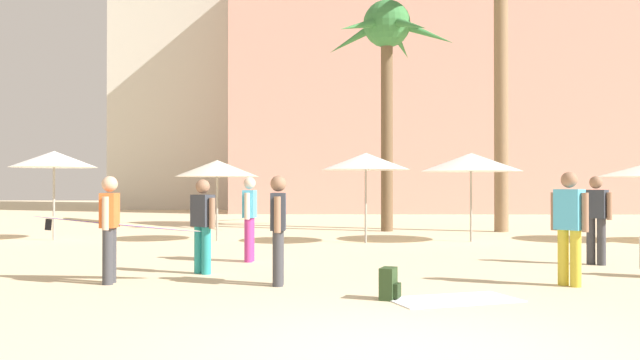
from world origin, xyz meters
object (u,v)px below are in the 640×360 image
cafe_umbrella_6 (366,161)px  cafe_umbrella_2 (54,159)px  cafe_umbrella_1 (217,168)px  person_near_right (596,216)px  beach_towel (453,300)px  backpack (389,284)px  person_far_left (249,215)px  palm_tree_left (387,44)px  person_mid_right (112,224)px  person_near_left (569,223)px  cafe_umbrella_3 (471,162)px  person_mid_left (203,222)px  person_mid_center (278,225)px

cafe_umbrella_6 → cafe_umbrella_2: bearing=174.9°
cafe_umbrella_1 → person_near_right: 9.73m
beach_towel → backpack: bearing=178.0°
cafe_umbrella_6 → person_far_left: (-2.51, -4.22, -1.21)m
palm_tree_left → person_mid_right: palm_tree_left is taller
backpack → cafe_umbrella_2: bearing=151.8°
palm_tree_left → person_near_left: 13.00m
cafe_umbrella_3 → cafe_umbrella_6: (-2.85, -0.54, 0.00)m
cafe_umbrella_1 → beach_towel: bearing=-62.9°
cafe_umbrella_1 → person_mid_right: bearing=-92.2°
cafe_umbrella_6 → person_mid_left: (-3.09, -6.01, -1.25)m
palm_tree_left → person_far_left: 10.74m
cafe_umbrella_2 → person_far_left: size_ratio=1.47×
cafe_umbrella_6 → person_near_left: 7.85m
person_mid_left → person_mid_center: 1.89m
cafe_umbrella_3 → person_near_right: cafe_umbrella_3 is taller
person_near_left → cafe_umbrella_3: bearing=-131.7°
person_near_right → person_mid_center: size_ratio=1.02×
cafe_umbrella_1 → backpack: cafe_umbrella_1 is taller
cafe_umbrella_1 → cafe_umbrella_3: (6.85, -0.12, 0.16)m
cafe_umbrella_6 → person_mid_right: cafe_umbrella_6 is taller
beach_towel → person_far_left: (-3.21, 4.31, 0.91)m
palm_tree_left → person_near_right: bearing=-70.9°
cafe_umbrella_2 → person_near_right: (12.61, -5.38, -1.30)m
cafe_umbrella_3 → person_mid_left: bearing=-132.2°
beach_towel → person_far_left: size_ratio=1.00×
person_near_left → cafe_umbrella_2: bearing=-76.1°
backpack → person_mid_left: bearing=159.5°
person_mid_left → person_far_left: bearing=22.7°
cafe_umbrella_6 → person_mid_center: (-1.70, -7.29, -1.23)m
cafe_umbrella_1 → backpack: size_ratio=5.42×
person_near_left → person_far_left: (-5.16, 3.08, -0.02)m
cafe_umbrella_3 → palm_tree_left: bearing=115.7°
beach_towel → person_mid_left: person_mid_left is taller
cafe_umbrella_1 → cafe_umbrella_3: size_ratio=0.84×
person_near_right → cafe_umbrella_1: bearing=-78.0°
beach_towel → person_mid_left: bearing=146.3°
cafe_umbrella_2 → cafe_umbrella_6: 8.54m
cafe_umbrella_3 → person_mid_right: 10.50m
palm_tree_left → person_near_right: (3.16, -9.11, -5.24)m
palm_tree_left → backpack: bearing=-94.8°
palm_tree_left → backpack: palm_tree_left is taller
palm_tree_left → cafe_umbrella_1: bearing=-142.2°
beach_towel → person_near_right: person_near_right is taller
backpack → person_near_left: bearing=43.1°
person_near_left → person_mid_center: (-4.34, 0.00, -0.03)m
backpack → person_mid_center: size_ratio=0.25×
person_mid_right → person_mid_center: size_ratio=1.66×
cafe_umbrella_3 → person_near_right: bearing=-76.3°
person_near_right → palm_tree_left: bearing=-115.8°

